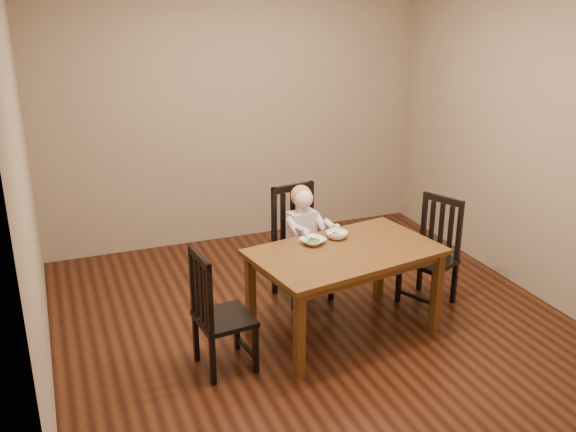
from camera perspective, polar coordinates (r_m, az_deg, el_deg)
name	(u,v)px	position (r m, az deg, el deg)	size (l,w,h in m)	color
room	(315,160)	(4.77, 2.39, 5.00)	(4.01, 4.01, 2.71)	#411E0D
dining_table	(345,260)	(4.88, 5.12, -3.88)	(1.51, 1.06, 0.70)	#482C10
chair_child	(300,245)	(5.50, 1.06, -2.59)	(0.48, 0.46, 0.98)	black
chair_left	(218,314)	(4.51, -6.25, -8.62)	(0.41, 0.43, 0.90)	black
chair_right	(432,253)	(5.54, 12.65, -3.27)	(0.51, 0.52, 0.92)	black
toddler	(303,232)	(5.41, 1.33, -1.41)	(0.31, 0.39, 0.54)	silver
bowl_peas	(313,241)	(4.93, 2.24, -2.25)	(0.18, 0.18, 0.05)	white
bowl_veg	(337,235)	(5.05, 4.35, -1.68)	(0.17, 0.17, 0.05)	white
fork	(310,240)	(4.88, 1.98, -2.18)	(0.07, 0.10, 0.04)	silver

